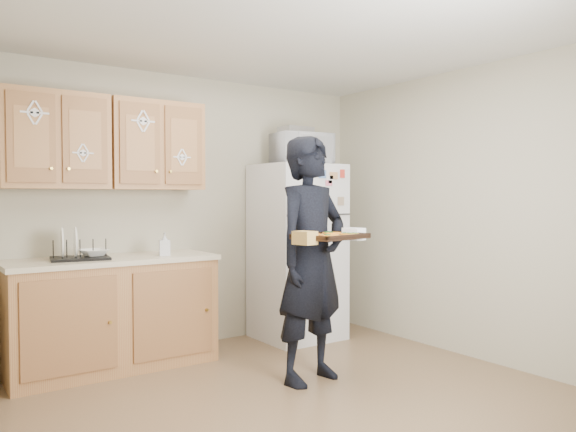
{
  "coord_description": "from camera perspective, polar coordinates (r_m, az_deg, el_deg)",
  "views": [
    {
      "loc": [
        -2.25,
        -3.02,
        1.39
      ],
      "look_at": [
        0.16,
        0.45,
        1.24
      ],
      "focal_mm": 35.0,
      "sensor_mm": 36.0,
      "label": 1
    }
  ],
  "objects": [
    {
      "name": "refrigerator",
      "position": [
        5.51,
        0.93,
        -3.63
      ],
      "size": [
        0.75,
        0.7,
        1.7
      ],
      "primitive_type": "cube",
      "color": "silver",
      "rests_on": "floor"
    },
    {
      "name": "upper_cab_left",
      "position": [
        4.76,
        -22.7,
        7.08
      ],
      "size": [
        0.8,
        0.33,
        0.75
      ],
      "primitive_type": "cube",
      "color": "#9C5D36",
      "rests_on": "wall_back"
    },
    {
      "name": "base_cabinet",
      "position": [
        4.81,
        -17.4,
        -9.61
      ],
      "size": [
        1.6,
        0.6,
        0.86
      ],
      "primitive_type": "cube",
      "color": "#9C5D36",
      "rests_on": "floor"
    },
    {
      "name": "countertop",
      "position": [
        4.74,
        -17.45,
        -4.27
      ],
      "size": [
        1.64,
        0.64,
        0.04
      ],
      "primitive_type": "cube",
      "color": "beige",
      "rests_on": "base_cabinet"
    },
    {
      "name": "soap_bottle",
      "position": [
        4.75,
        -12.43,
        -2.8
      ],
      "size": [
        0.11,
        0.11,
        0.19
      ],
      "primitive_type": "imported",
      "rotation": [
        0.0,
        0.0,
        -0.3
      ],
      "color": "silver",
      "rests_on": "countertop"
    },
    {
      "name": "wall_back",
      "position": [
        5.32,
        -9.76,
        0.46
      ],
      "size": [
        3.6,
        0.04,
        2.5
      ],
      "primitive_type": "cube",
      "color": "#AEA68D",
      "rests_on": "floor"
    },
    {
      "name": "upper_cab_right",
      "position": [
        5.0,
        -13.4,
        6.93
      ],
      "size": [
        0.8,
        0.33,
        0.75
      ],
      "primitive_type": "cube",
      "color": "#9C5D36",
      "rests_on": "wall_back"
    },
    {
      "name": "foil_pan",
      "position": [
        5.49,
        0.8,
        8.7
      ],
      "size": [
        0.3,
        0.21,
        0.06
      ],
      "primitive_type": "cube",
      "rotation": [
        0.0,
        0.0,
        0.01
      ],
      "color": "#B8B8BF",
      "rests_on": "microwave"
    },
    {
      "name": "wall_left",
      "position": [
        3.06,
        -26.32,
        -0.84
      ],
      "size": [
        0.04,
        3.6,
        2.5
      ],
      "primitive_type": "cube",
      "color": "#AEA68D",
      "rests_on": "floor"
    },
    {
      "name": "wall_front",
      "position": [
        2.56,
        26.65,
        -1.36
      ],
      "size": [
        3.6,
        0.04,
        2.5
      ],
      "primitive_type": "cube",
      "color": "#AEA68D",
      "rests_on": "floor"
    },
    {
      "name": "cereal_box",
      "position": [
        6.11,
        3.58,
        -9.63
      ],
      "size": [
        0.2,
        0.07,
        0.32
      ],
      "primitive_type": "cube",
      "color": "#E4C850",
      "rests_on": "floor"
    },
    {
      "name": "dish_rack",
      "position": [
        4.65,
        -20.37,
        -3.12
      ],
      "size": [
        0.48,
        0.39,
        0.17
      ],
      "primitive_type": "cube",
      "rotation": [
        0.0,
        0.0,
        -0.16
      ],
      "color": "black",
      "rests_on": "countertop"
    },
    {
      "name": "microwave",
      "position": [
        5.47,
        1.4,
        6.81
      ],
      "size": [
        0.58,
        0.42,
        0.3
      ],
      "primitive_type": "imported",
      "rotation": [
        0.0,
        0.0,
        -0.11
      ],
      "color": "silver",
      "rests_on": "refrigerator"
    },
    {
      "name": "pizza_front_right",
      "position": [
        3.98,
        6.24,
        -1.88
      ],
      "size": [
        0.16,
        0.16,
        0.02
      ],
      "primitive_type": "cylinder",
      "color": "orange",
      "rests_on": "baking_tray"
    },
    {
      "name": "ceiling",
      "position": [
        3.93,
        1.89,
        18.41
      ],
      "size": [
        3.6,
        3.6,
        0.0
      ],
      "primitive_type": "plane",
      "color": "silver",
      "rests_on": "wall_back"
    },
    {
      "name": "bowl",
      "position": [
        4.68,
        -19.11,
        -3.53
      ],
      "size": [
        0.24,
        0.24,
        0.05
      ],
      "primitive_type": "imported",
      "rotation": [
        0.0,
        0.0,
        0.1
      ],
      "color": "white",
      "rests_on": "dish_rack"
    },
    {
      "name": "pizza_front_left",
      "position": [
        3.8,
        4.19,
        -2.05
      ],
      "size": [
        0.16,
        0.16,
        0.02
      ],
      "primitive_type": "cylinder",
      "color": "orange",
      "rests_on": "baking_tray"
    },
    {
      "name": "floor",
      "position": [
        4.01,
        1.85,
        -18.26
      ],
      "size": [
        3.6,
        3.6,
        0.0
      ],
      "primitive_type": "plane",
      "color": "brown",
      "rests_on": "ground"
    },
    {
      "name": "baking_tray",
      "position": [
        3.94,
        4.34,
        -2.16
      ],
      "size": [
        0.53,
        0.43,
        0.04
      ],
      "primitive_type": "cube",
      "rotation": [
        0.0,
        0.0,
        0.19
      ],
      "color": "black",
      "rests_on": "person"
    },
    {
      "name": "person",
      "position": [
        4.22,
        2.43,
        -4.39
      ],
      "size": [
        0.74,
        0.56,
        1.84
      ],
      "primitive_type": "imported",
      "rotation": [
        0.0,
        0.0,
        0.19
      ],
      "color": "black",
      "rests_on": "floor"
    },
    {
      "name": "wall_right",
      "position": [
        5.05,
        18.49,
        0.3
      ],
      "size": [
        0.04,
        3.6,
        2.5
      ],
      "primitive_type": "cube",
      "color": "#AEA68D",
      "rests_on": "floor"
    },
    {
      "name": "pizza_back_left",
      "position": [
        3.91,
        2.42,
        -1.94
      ],
      "size": [
        0.16,
        0.16,
        0.02
      ],
      "primitive_type": "cylinder",
      "color": "orange",
      "rests_on": "baking_tray"
    },
    {
      "name": "pizza_back_right",
      "position": [
        4.07,
        4.49,
        -1.78
      ],
      "size": [
        0.16,
        0.16,
        0.02
      ],
      "primitive_type": "cylinder",
      "color": "orange",
      "rests_on": "baking_tray"
    }
  ]
}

